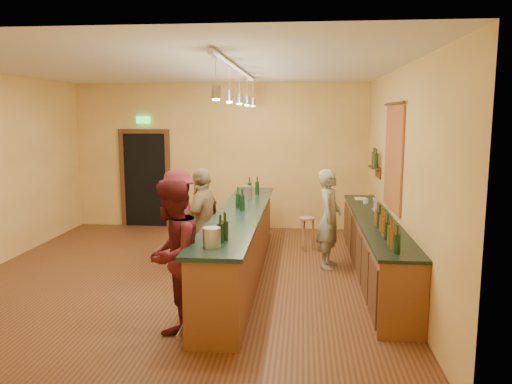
# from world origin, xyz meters

# --- Properties ---
(floor) EXTENTS (7.00, 7.00, 0.00)m
(floor) POSITION_xyz_m (0.00, 0.00, 0.00)
(floor) COLOR #522617
(floor) RESTS_ON ground
(ceiling) EXTENTS (6.50, 7.00, 0.02)m
(ceiling) POSITION_xyz_m (0.00, 0.00, 3.20)
(ceiling) COLOR silver
(ceiling) RESTS_ON wall_back
(wall_back) EXTENTS (6.50, 0.02, 3.20)m
(wall_back) POSITION_xyz_m (0.00, 3.50, 1.60)
(wall_back) COLOR #BB9146
(wall_back) RESTS_ON floor
(wall_front) EXTENTS (6.50, 0.02, 3.20)m
(wall_front) POSITION_xyz_m (0.00, -3.50, 1.60)
(wall_front) COLOR #BB9146
(wall_front) RESTS_ON floor
(wall_right) EXTENTS (0.02, 7.00, 3.20)m
(wall_right) POSITION_xyz_m (3.25, 0.00, 1.60)
(wall_right) COLOR #BB9146
(wall_right) RESTS_ON floor
(doorway) EXTENTS (1.15, 0.09, 2.48)m
(doorway) POSITION_xyz_m (-1.70, 3.47, 1.13)
(doorway) COLOR black
(doorway) RESTS_ON wall_back
(tapestry) EXTENTS (0.03, 1.40, 1.60)m
(tapestry) POSITION_xyz_m (3.23, 0.40, 1.85)
(tapestry) COLOR #A22F20
(tapestry) RESTS_ON wall_right
(bottle_shelf) EXTENTS (0.17, 0.55, 0.54)m
(bottle_shelf) POSITION_xyz_m (3.17, 1.90, 1.67)
(bottle_shelf) COLOR #432714
(bottle_shelf) RESTS_ON wall_right
(back_counter) EXTENTS (0.60, 4.55, 1.27)m
(back_counter) POSITION_xyz_m (2.97, 0.18, 0.49)
(back_counter) COLOR brown
(back_counter) RESTS_ON floor
(tasting_bar) EXTENTS (0.74, 5.10, 1.38)m
(tasting_bar) POSITION_xyz_m (0.89, -0.00, 0.61)
(tasting_bar) COLOR brown
(tasting_bar) RESTS_ON floor
(pendant_track) EXTENTS (0.11, 4.60, 0.50)m
(pendant_track) POSITION_xyz_m (0.89, -0.00, 2.98)
(pendant_track) COLOR silver
(pendant_track) RESTS_ON ceiling
(bartender) EXTENTS (0.51, 0.67, 1.64)m
(bartender) POSITION_xyz_m (2.29, 0.68, 0.82)
(bartender) COLOR gray
(bartender) RESTS_ON floor
(customer_a) EXTENTS (0.78, 0.94, 1.79)m
(customer_a) POSITION_xyz_m (0.34, -1.93, 0.89)
(customer_a) COLOR #59191E
(customer_a) RESTS_ON floor
(customer_b) EXTENTS (0.63, 1.08, 1.72)m
(customer_b) POSITION_xyz_m (0.34, -0.11, 0.86)
(customer_b) COLOR #997A51
(customer_b) RESTS_ON floor
(customer_c) EXTENTS (0.94, 1.21, 1.64)m
(customer_c) POSITION_xyz_m (-0.19, 0.48, 0.82)
(customer_c) COLOR #59191E
(customer_c) RESTS_ON floor
(bar_stool) EXTENTS (0.30, 0.30, 0.62)m
(bar_stool) POSITION_xyz_m (1.93, 1.70, 0.48)
(bar_stool) COLOR #996345
(bar_stool) RESTS_ON floor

